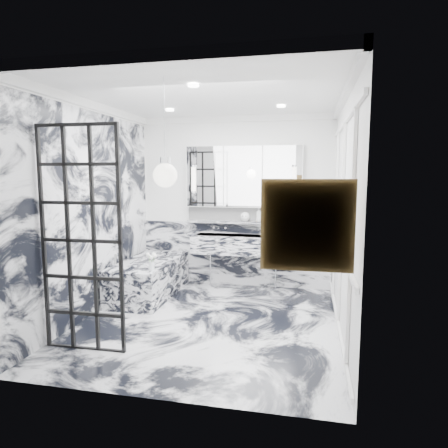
% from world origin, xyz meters
% --- Properties ---
extents(floor, '(3.60, 3.60, 0.00)m').
position_xyz_m(floor, '(0.00, 0.00, 0.00)').
color(floor, silver).
rests_on(floor, ground).
extents(ceiling, '(3.60, 3.60, 0.00)m').
position_xyz_m(ceiling, '(0.00, 0.00, 2.80)').
color(ceiling, white).
rests_on(ceiling, wall_back).
extents(wall_back, '(3.60, 0.00, 3.60)m').
position_xyz_m(wall_back, '(0.00, 1.80, 1.40)').
color(wall_back, white).
rests_on(wall_back, floor).
extents(wall_front, '(3.60, 0.00, 3.60)m').
position_xyz_m(wall_front, '(0.00, -1.80, 1.40)').
color(wall_front, white).
rests_on(wall_front, floor).
extents(wall_left, '(0.00, 3.60, 3.60)m').
position_xyz_m(wall_left, '(-1.60, 0.00, 1.40)').
color(wall_left, white).
rests_on(wall_left, floor).
extents(wall_right, '(0.00, 3.60, 3.60)m').
position_xyz_m(wall_right, '(1.60, 0.00, 1.40)').
color(wall_right, white).
rests_on(wall_right, floor).
extents(marble_clad_back, '(3.18, 0.05, 1.05)m').
position_xyz_m(marble_clad_back, '(0.00, 1.78, 0.53)').
color(marble_clad_back, silver).
rests_on(marble_clad_back, floor).
extents(marble_clad_left, '(0.02, 3.56, 2.68)m').
position_xyz_m(marble_clad_left, '(-1.59, 0.00, 1.34)').
color(marble_clad_left, silver).
rests_on(marble_clad_left, floor).
extents(panel_molding, '(0.03, 3.40, 2.30)m').
position_xyz_m(panel_molding, '(1.58, 0.00, 1.30)').
color(panel_molding, white).
rests_on(panel_molding, floor).
extents(soap_bottle_a, '(0.10, 0.10, 0.23)m').
position_xyz_m(soap_bottle_a, '(0.41, 1.71, 1.21)').
color(soap_bottle_a, '#8C5919').
rests_on(soap_bottle_a, ledge).
extents(soap_bottle_b, '(0.09, 0.09, 0.18)m').
position_xyz_m(soap_bottle_b, '(0.82, 1.71, 1.18)').
color(soap_bottle_b, '#4C4C51').
rests_on(soap_bottle_b, ledge).
extents(soap_bottle_c, '(0.13, 0.13, 0.14)m').
position_xyz_m(soap_bottle_c, '(1.00, 1.71, 1.16)').
color(soap_bottle_c, silver).
rests_on(soap_bottle_c, ledge).
extents(face_pot, '(0.16, 0.16, 0.16)m').
position_xyz_m(face_pot, '(0.18, 1.71, 1.17)').
color(face_pot, white).
rests_on(face_pot, ledge).
extents(amber_bottle, '(0.04, 0.04, 0.10)m').
position_xyz_m(amber_bottle, '(0.39, 1.71, 1.14)').
color(amber_bottle, '#8C5919').
rests_on(amber_bottle, ledge).
extents(flower_vase, '(0.08, 0.08, 0.12)m').
position_xyz_m(flower_vase, '(-0.89, 0.31, 0.61)').
color(flower_vase, silver).
rests_on(flower_vase, bathtub).
extents(crittall_door, '(0.88, 0.05, 2.36)m').
position_xyz_m(crittall_door, '(-1.10, -1.05, 1.18)').
color(crittall_door, black).
rests_on(crittall_door, floor).
extents(artwork, '(0.58, 0.06, 0.58)m').
position_xyz_m(artwork, '(1.20, -1.76, 1.49)').
color(artwork, '#C55C14').
rests_on(artwork, wall_front).
extents(pendant_light, '(0.23, 0.23, 0.23)m').
position_xyz_m(pendant_light, '(-0.12, -1.16, 1.86)').
color(pendant_light, white).
rests_on(pendant_light, ceiling).
extents(trough_sink, '(1.60, 0.45, 0.30)m').
position_xyz_m(trough_sink, '(0.15, 1.55, 0.73)').
color(trough_sink, silver).
rests_on(trough_sink, wall_back).
extents(ledge, '(1.90, 0.14, 0.04)m').
position_xyz_m(ledge, '(0.15, 1.72, 1.07)').
color(ledge, silver).
rests_on(ledge, wall_back).
extents(subway_tile, '(1.90, 0.03, 0.23)m').
position_xyz_m(subway_tile, '(0.15, 1.78, 1.21)').
color(subway_tile, white).
rests_on(subway_tile, wall_back).
extents(mirror_cabinet, '(1.90, 0.16, 1.00)m').
position_xyz_m(mirror_cabinet, '(0.15, 1.73, 1.82)').
color(mirror_cabinet, white).
rests_on(mirror_cabinet, wall_back).
extents(sconce_left, '(0.07, 0.07, 0.40)m').
position_xyz_m(sconce_left, '(-0.67, 1.63, 1.78)').
color(sconce_left, white).
rests_on(sconce_left, mirror_cabinet).
extents(sconce_right, '(0.07, 0.07, 0.40)m').
position_xyz_m(sconce_right, '(0.97, 1.63, 1.78)').
color(sconce_right, white).
rests_on(sconce_right, mirror_cabinet).
extents(bathtub, '(0.75, 1.65, 0.55)m').
position_xyz_m(bathtub, '(-1.18, 0.90, 0.28)').
color(bathtub, silver).
rests_on(bathtub, floor).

